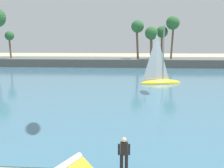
% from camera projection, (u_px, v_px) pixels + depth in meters
% --- Properties ---
extents(sea, '(220.00, 91.75, 0.06)m').
position_uv_depth(sea, '(126.00, 69.00, 58.16)').
color(sea, teal).
rests_on(sea, ground).
extents(palm_headland, '(98.93, 6.27, 13.55)m').
position_uv_depth(palm_headland, '(107.00, 49.00, 63.71)').
color(palm_headland, '#605B54').
rests_on(palm_headland, ground).
extents(person_at_waterline, '(0.55, 0.22, 1.67)m').
position_uv_depth(person_at_waterline, '(124.00, 154.00, 12.60)').
color(person_at_waterline, black).
rests_on(person_at_waterline, ground).
extents(sailboat_near_shore, '(6.09, 3.17, 8.46)m').
position_uv_depth(sailboat_near_shore, '(160.00, 78.00, 38.79)').
color(sailboat_near_shore, yellow).
rests_on(sailboat_near_shore, sea).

